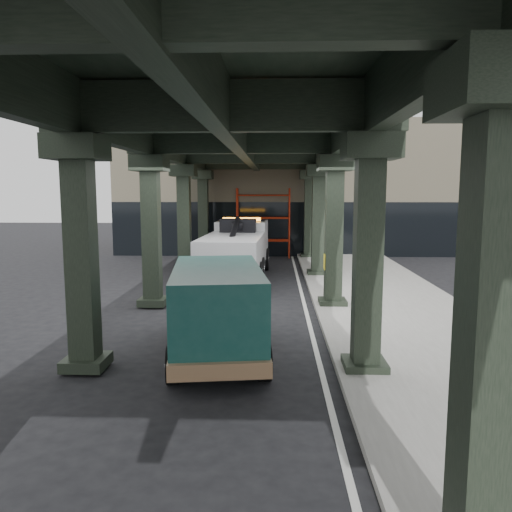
# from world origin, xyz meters

# --- Properties ---
(ground) EXTENTS (90.00, 90.00, 0.00)m
(ground) POSITION_xyz_m (0.00, 0.00, 0.00)
(ground) COLOR black
(ground) RESTS_ON ground
(sidewalk) EXTENTS (5.00, 40.00, 0.15)m
(sidewalk) POSITION_xyz_m (4.50, 2.00, 0.07)
(sidewalk) COLOR gray
(sidewalk) RESTS_ON ground
(lane_stripe) EXTENTS (0.12, 38.00, 0.01)m
(lane_stripe) POSITION_xyz_m (1.70, 2.00, 0.01)
(lane_stripe) COLOR silver
(lane_stripe) RESTS_ON ground
(viaduct) EXTENTS (7.40, 32.00, 6.40)m
(viaduct) POSITION_xyz_m (-0.40, 2.00, 5.46)
(viaduct) COLOR black
(viaduct) RESTS_ON ground
(building) EXTENTS (22.00, 10.00, 8.00)m
(building) POSITION_xyz_m (2.00, 20.00, 4.00)
(building) COLOR #C6B793
(building) RESTS_ON ground
(scaffolding) EXTENTS (3.08, 0.88, 4.00)m
(scaffolding) POSITION_xyz_m (0.00, 14.64, 2.11)
(scaffolding) COLOR #AD240D
(scaffolding) RESTS_ON ground
(tow_truck) EXTENTS (2.79, 8.46, 2.74)m
(tow_truck) POSITION_xyz_m (-0.98, 7.51, 1.34)
(tow_truck) COLOR black
(tow_truck) RESTS_ON ground
(towed_van) EXTENTS (2.71, 5.52, 2.15)m
(towed_van) POSITION_xyz_m (-0.67, -2.90, 1.16)
(towed_van) COLOR #12423C
(towed_van) RESTS_ON ground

